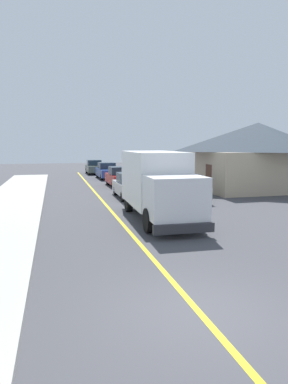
# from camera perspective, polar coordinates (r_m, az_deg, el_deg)

# --- Properties ---
(ground_plane) EXTENTS (120.00, 120.00, 0.00)m
(ground_plane) POSITION_cam_1_polar(r_m,az_deg,el_deg) (7.90, 9.06, -19.01)
(ground_plane) COLOR #424247
(centre_line_yellow) EXTENTS (0.16, 56.00, 0.01)m
(centre_line_yellow) POSITION_cam_1_polar(r_m,az_deg,el_deg) (17.06, -4.54, -4.16)
(centre_line_yellow) COLOR gold
(centre_line_yellow) RESTS_ON ground
(box_truck) EXTENTS (2.61, 7.25, 3.20)m
(box_truck) POSITION_cam_1_polar(r_m,az_deg,el_deg) (16.50, 2.22, 1.65)
(box_truck) COLOR white
(box_truck) RESTS_ON ground
(parked_car_near) EXTENTS (1.84, 4.42, 1.67)m
(parked_car_near) POSITION_cam_1_polar(r_m,az_deg,el_deg) (23.04, -2.26, 1.00)
(parked_car_near) COLOR #B7B7BC
(parked_car_near) RESTS_ON ground
(parked_car_mid) EXTENTS (1.88, 4.43, 1.67)m
(parked_car_mid) POSITION_cam_1_polar(r_m,az_deg,el_deg) (29.24, -4.06, 2.46)
(parked_car_mid) COLOR maroon
(parked_car_mid) RESTS_ON ground
(parked_car_far) EXTENTS (1.91, 4.44, 1.67)m
(parked_car_far) POSITION_cam_1_polar(r_m,az_deg,el_deg) (36.01, -6.16, 3.46)
(parked_car_far) COLOR #2D4793
(parked_car_far) RESTS_ON ground
(parked_car_furthest) EXTENTS (1.81, 4.40, 1.67)m
(parked_car_furthest) POSITION_cam_1_polar(r_m,az_deg,el_deg) (42.12, -8.22, 4.06)
(parked_car_furthest) COLOR #4C564C
(parked_car_furthest) RESTS_ON ground
(parked_van_across) EXTENTS (1.82, 4.41, 1.67)m
(parked_van_across) POSITION_cam_1_polar(r_m,az_deg,el_deg) (22.33, 6.75, 0.73)
(parked_van_across) COLOR silver
(parked_van_across) RESTS_ON ground
(house_across_street) EXTENTS (10.06, 7.85, 5.22)m
(house_across_street) POSITION_cam_1_polar(r_m,az_deg,el_deg) (28.71, 18.15, 5.87)
(house_across_street) COLOR tan
(house_across_street) RESTS_ON ground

